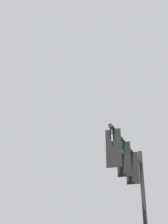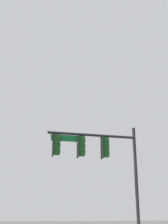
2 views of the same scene
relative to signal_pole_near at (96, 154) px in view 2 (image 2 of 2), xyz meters
name	(u,v)px [view 2 (image 2 of 2)]	position (x,y,z in m)	size (l,w,h in m)	color
signal_pole_near	(96,154)	(0.00, 0.00, 0.00)	(5.05, 1.51, 6.43)	black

